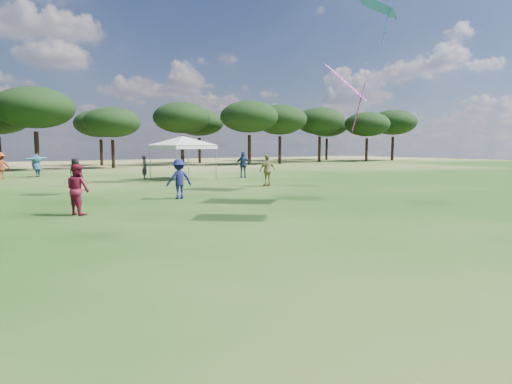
% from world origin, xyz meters
% --- Properties ---
extents(tree_line, '(108.78, 17.63, 7.77)m').
position_xyz_m(tree_line, '(2.39, 47.41, 5.42)').
color(tree_line, black).
rests_on(tree_line, ground).
extents(tent_right, '(6.62, 6.62, 3.21)m').
position_xyz_m(tent_right, '(9.87, 27.14, 2.78)').
color(tent_right, gray).
rests_on(tent_right, ground).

